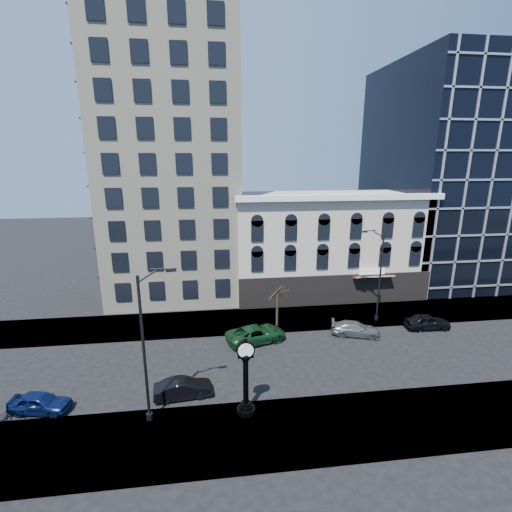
{
  "coord_description": "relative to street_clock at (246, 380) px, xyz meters",
  "views": [
    {
      "loc": [
        -1.9,
        -26.84,
        16.43
      ],
      "look_at": [
        2.0,
        4.0,
        8.0
      ],
      "focal_mm": 26.0,
      "sensor_mm": 36.0,
      "label": 1
    }
  ],
  "objects": [
    {
      "name": "car_far_a",
      "position": [
        1.89,
        9.63,
        -1.79
      ],
      "size": [
        6.0,
        4.06,
        1.53
      ],
      "primitive_type": "imported",
      "rotation": [
        0.0,
        0.0,
        1.87
      ],
      "color": "#143F1E",
      "rests_on": "ground"
    },
    {
      "name": "ground",
      "position": [
        -0.06,
        6.08,
        -2.55
      ],
      "size": [
        160.0,
        160.0,
        0.0
      ],
      "primitive_type": "plane",
      "color": "black",
      "rests_on": "ground"
    },
    {
      "name": "cream_tower",
      "position": [
        -6.18,
        24.96,
        16.77
      ],
      "size": [
        15.9,
        15.4,
        42.5
      ],
      "color": "beige",
      "rests_on": "ground"
    },
    {
      "name": "car_far_b",
      "position": [
        11.36,
        9.71,
        -1.9
      ],
      "size": [
        4.83,
        3.04,
        1.3
      ],
      "primitive_type": "imported",
      "rotation": [
        0.0,
        0.0,
        1.28
      ],
      "color": "#595B60",
      "rests_on": "ground"
    },
    {
      "name": "victorian_row",
      "position": [
        11.94,
        21.97,
        3.44
      ],
      "size": [
        22.6,
        11.19,
        12.5
      ],
      "color": "#C1B39F",
      "rests_on": "ground"
    },
    {
      "name": "car_far_c",
      "position": [
        18.87,
        10.16,
        -1.81
      ],
      "size": [
        4.38,
        1.86,
        1.48
      ],
      "primitive_type": "imported",
      "rotation": [
        0.0,
        0.0,
        1.54
      ],
      "color": "black",
      "rests_on": "ground"
    },
    {
      "name": "bare_tree_far",
      "position": [
        4.33,
        12.43,
        1.43
      ],
      "size": [
        2.98,
        2.98,
        5.12
      ],
      "color": "#312718",
      "rests_on": "sidewalk_far"
    },
    {
      "name": "glass_office",
      "position": [
        31.94,
        26.99,
        11.45
      ],
      "size": [
        20.0,
        20.15,
        28.0
      ],
      "color": "black",
      "rests_on": "ground"
    },
    {
      "name": "sidewalk_near",
      "position": [
        -0.06,
        -1.92,
        -2.49
      ],
      "size": [
        160.0,
        6.0,
        0.12
      ],
      "primitive_type": "cube",
      "color": "gray",
      "rests_on": "ground"
    },
    {
      "name": "street_lamp_near",
      "position": [
        -5.44,
        0.19,
        5.3
      ],
      "size": [
        2.65,
        0.67,
        10.25
      ],
      "rotation": [
        0.0,
        0.0,
        0.14
      ],
      "color": "black",
      "rests_on": "sidewalk_near"
    },
    {
      "name": "car_near_a",
      "position": [
        -13.49,
        1.93,
        -1.88
      ],
      "size": [
        4.15,
        2.23,
        1.34
      ],
      "primitive_type": "imported",
      "rotation": [
        0.0,
        0.0,
        1.4
      ],
      "color": "#0C194C",
      "rests_on": "ground"
    },
    {
      "name": "street_clock",
      "position": [
        0.0,
        0.0,
        0.0
      ],
      "size": [
        1.22,
        1.22,
        5.38
      ],
      "rotation": [
        0.0,
        0.0,
        0.01
      ],
      "color": "black",
      "rests_on": "sidewalk_near"
    },
    {
      "name": "street_lamp_far",
      "position": [
        14.01,
        12.57,
        4.81
      ],
      "size": [
        2.47,
        0.67,
        9.6
      ],
      "rotation": [
        0.0,
        0.0,
        2.98
      ],
      "color": "black",
      "rests_on": "sidewalk_far"
    },
    {
      "name": "car_near_b",
      "position": [
        -4.19,
        2.31,
        -1.89
      ],
      "size": [
        4.18,
        1.84,
        1.34
      ],
      "primitive_type": "imported",
      "rotation": [
        0.0,
        0.0,
        1.68
      ],
      "color": "black",
      "rests_on": "ground"
    },
    {
      "name": "sidewalk_far",
      "position": [
        -0.06,
        14.08,
        -2.49
      ],
      "size": [
        160.0,
        6.0,
        0.12
      ],
      "primitive_type": "cube",
      "color": "gray",
      "rests_on": "ground"
    }
  ]
}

